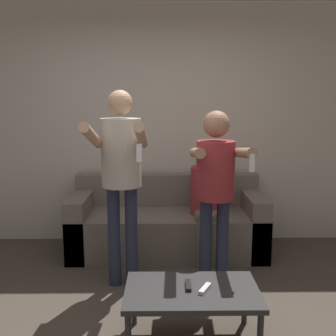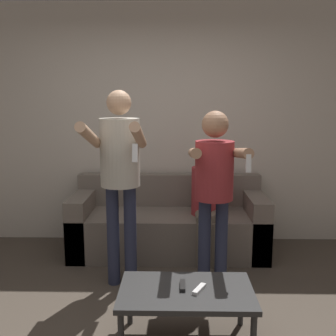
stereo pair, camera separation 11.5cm
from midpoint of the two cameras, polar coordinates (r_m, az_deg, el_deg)
wall_back at (r=4.53m, az=-0.99°, el=6.21°), size 6.40×0.06×2.70m
couch at (r=4.32m, az=0.87°, el=-8.36°), size 2.06×0.78×0.81m
person_standing_left at (r=3.37m, az=-6.04°, el=0.45°), size 0.46×0.80×1.72m
person_standing_right at (r=3.39m, az=7.71°, el=-1.56°), size 0.45×0.74×1.55m
person_seated at (r=4.10m, az=6.53°, el=-4.10°), size 0.32×0.54×1.18m
coffee_table at (r=2.77m, az=3.90°, el=-17.93°), size 0.90×0.54×0.40m
remote_near at (r=2.74m, az=5.80°, el=-17.09°), size 0.10×0.15×0.02m
remote_far at (r=2.77m, az=3.38°, el=-16.67°), size 0.04×0.15×0.02m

